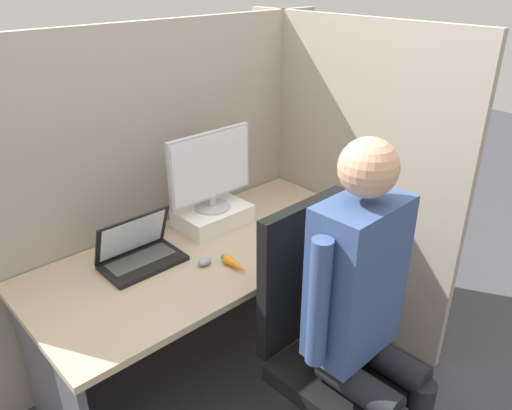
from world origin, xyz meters
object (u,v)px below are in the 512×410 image
object	(u,v)px
monitor	(211,170)
office_chair	(327,338)
carrot_toy	(236,265)
person	(366,304)
laptop	(140,254)
stapler	(330,204)
paper_box	(213,216)

from	to	relation	value
monitor	office_chair	xyz separation A→B (m)	(-0.09, -0.83, -0.44)
monitor	carrot_toy	xyz separation A→B (m)	(-0.18, -0.39, -0.27)
office_chair	person	distance (m)	0.30
laptop	carrot_toy	xyz separation A→B (m)	(0.27, -0.32, -0.02)
monitor	laptop	distance (m)	0.52
laptop	carrot_toy	bearing A→B (deg)	-49.59
carrot_toy	person	size ratio (longest dim) A/B	0.11
carrot_toy	stapler	bearing A→B (deg)	7.79
office_chair	monitor	bearing A→B (deg)	83.44
stapler	carrot_toy	world-z (taller)	stapler
office_chair	person	bearing A→B (deg)	-91.33
laptop	person	bearing A→B (deg)	-68.80
monitor	office_chair	size ratio (longest dim) A/B	0.43
laptop	stapler	size ratio (longest dim) A/B	2.77
paper_box	stapler	xyz separation A→B (m)	(0.56, -0.28, -0.02)
carrot_toy	office_chair	world-z (taller)	office_chair
paper_box	monitor	xyz separation A→B (m)	(-0.00, 0.00, 0.24)
carrot_toy	paper_box	bearing A→B (deg)	64.68
laptop	stapler	world-z (taller)	laptop
carrot_toy	person	xyz separation A→B (m)	(0.08, -0.60, 0.08)
laptop	person	xyz separation A→B (m)	(0.35, -0.91, 0.06)
stapler	carrot_toy	size ratio (longest dim) A/B	0.78
person	laptop	bearing A→B (deg)	111.20
monitor	carrot_toy	bearing A→B (deg)	-115.16
paper_box	stapler	world-z (taller)	paper_box
carrot_toy	monitor	bearing A→B (deg)	64.84
paper_box	laptop	world-z (taller)	laptop
person	paper_box	bearing A→B (deg)	84.26
paper_box	person	distance (m)	0.99
stapler	person	size ratio (longest dim) A/B	0.09
monitor	person	xyz separation A→B (m)	(-0.10, -0.98, -0.18)
paper_box	laptop	size ratio (longest dim) A/B	1.02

